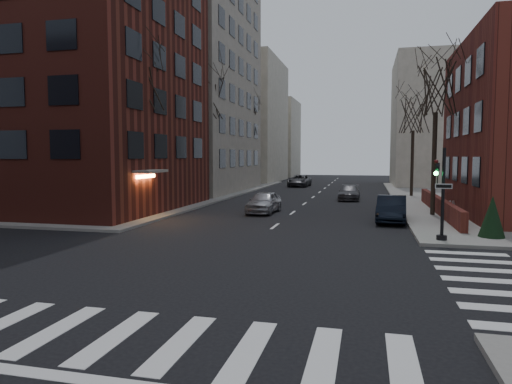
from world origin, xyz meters
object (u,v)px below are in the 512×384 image
Objects in this scene: tree_right_b at (413,114)px; streetlamp_far at (257,152)px; car_lane_far at (299,181)px; evergreen_shrub at (492,216)px; parked_sedan at (391,209)px; car_lane_silver at (264,202)px; traffic_signal at (441,200)px; sandwich_board at (451,209)px; tree_left_a at (141,80)px; tree_right_a at (436,86)px; tree_left_c at (248,120)px; tree_left_b at (207,97)px; car_lane_gray at (349,193)px; streetlamp_near at (198,150)px.

tree_right_b reaches higher than streetlamp_far.
evergreen_shrub is at bearing -66.41° from car_lane_far.
car_lane_silver is (-8.06, 2.38, -0.02)m from parked_sedan.
car_lane_silver is 14.17m from evergreen_shrub.
traffic_signal is at bearing -63.94° from streetlamp_far.
traffic_signal is 4.16× the size of sandwich_board.
tree_left_a reaches higher than tree_right_a.
tree_right_a is at bearing -51.34° from tree_left_c.
tree_right_b reaches higher than evergreen_shrub.
tree_left_a reaches higher than car_lane_far.
evergreen_shrub is at bearing -28.82° from car_lane_silver.
parked_sedan is (15.00, -24.82, -7.28)m from tree_left_c.
tree_left_b is 14.84m from car_lane_gray.
evergreen_shrub is (1.49, -21.72, -6.50)m from tree_right_b.
tree_right_b is 18.34m from parked_sedan.
car_lane_far is (5.43, 4.38, -7.31)m from tree_left_c.
tree_right_b is 16.26m from sandwich_board.
tree_left_a reaches higher than traffic_signal.
tree_left_b reaches higher than streetlamp_far.
tree_right_a is 29.65m from streetlamp_far.
car_lane_silver is (-9.80, 8.57, -1.18)m from traffic_signal.
tree_left_b is 1.11× the size of tree_left_c.
car_lane_gray is (11.54, -13.94, -3.60)m from streetlamp_far.
car_lane_gray is (-5.46, -3.94, -6.95)m from tree_right_b.
tree_left_a reaches higher than car_lane_gray.
car_lane_far reaches higher than sandwich_board.
streetlamp_far is at bearing 125.31° from tree_right_a.
tree_right_b is at bearing 116.09° from sandwich_board.
sandwich_board is at bearing -14.57° from streetlamp_near.
car_lane_far is at bearing 114.76° from tree_right_a.
tree_right_b reaches higher than streetlamp_near.
car_lane_silver is at bearing -177.65° from tree_right_a.
tree_left_a is at bearing -167.20° from tree_right_a.
car_lane_silver is (-10.66, -14.44, -6.86)m from tree_right_b.
tree_left_a is at bearing -98.38° from car_lane_far.
streetlamp_far is 36.86m from evergreen_shrub.
tree_left_a is 31.82m from car_lane_far.
streetlamp_far reaches higher than car_lane_silver.
evergreen_shrub is (2.36, 1.28, -0.82)m from traffic_signal.
sandwich_board is (3.57, 2.15, -0.12)m from parked_sedan.
tree_right_b is at bearing 84.95° from parked_sedan.
parked_sedan is at bearing -58.85° from tree_left_c.
traffic_signal is 0.44× the size of tree_right_b.
tree_left_a reaches higher than streetlamp_far.
evergreen_shrub reaches higher than car_lane_gray.
traffic_signal is 35.76m from tree_left_c.
car_lane_silver is at bearing -50.57° from tree_left_b.
streetlamp_near is 16.31m from parked_sedan.
car_lane_silver is (-10.66, -0.44, -7.30)m from tree_right_a.
parked_sedan is 8.40m from car_lane_silver.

